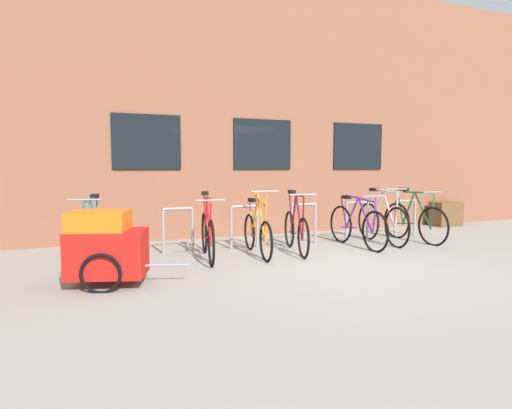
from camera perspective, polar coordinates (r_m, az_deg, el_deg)
name	(u,v)px	position (r m, az deg, el deg)	size (l,w,h in m)	color
ground_plane	(344,266)	(6.41, 11.72, -8.14)	(42.00, 42.00, 0.00)	gray
storefront_building	(217,122)	(12.45, -5.25, 11.01)	(28.00, 6.97, 5.53)	brown
bike_rack	(275,221)	(7.86, 2.55, -2.17)	(6.55, 0.05, 0.78)	gray
bicycle_silver	(382,222)	(8.52, 16.56, -2.24)	(0.44, 1.72, 1.09)	black
bicycle_teal	(92,240)	(6.60, -21.17, -4.43)	(0.48, 1.70, 1.07)	black
bicycle_maroon	(296,230)	(7.34, 5.38, -3.40)	(0.52, 1.65, 1.07)	black
bicycle_red	(207,234)	(6.81, -6.54, -3.98)	(0.44, 1.73, 1.07)	black
bicycle_purple	(357,225)	(8.01, 13.39, -2.75)	(0.44, 1.79, 0.99)	black
bicycle_orange	(257,233)	(7.05, 0.15, -3.80)	(0.44, 1.66, 1.11)	black
bicycle_green	(414,221)	(8.91, 20.45, -2.09)	(0.44, 1.71, 1.06)	black
bike_trailer	(106,246)	(5.52, -19.51, -5.33)	(1.48, 0.83, 0.94)	red
planter_box	(446,214)	(11.59, 24.15, -1.16)	(0.70, 0.44, 0.60)	brown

